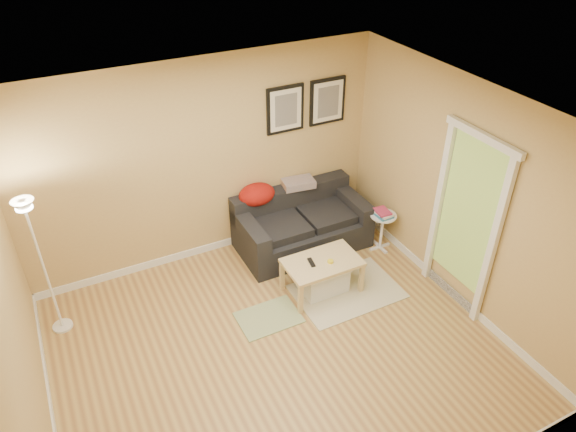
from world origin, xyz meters
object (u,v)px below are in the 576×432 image
(coffee_table, at_px, (322,276))
(storage_bin, at_px, (323,278))
(sofa, at_px, (303,222))
(side_table, at_px, (382,232))
(book_stack, at_px, (383,213))
(floor_lamp, at_px, (45,272))

(coffee_table, height_order, storage_bin, coffee_table)
(coffee_table, bearing_deg, storage_bin, 25.70)
(sofa, height_order, coffee_table, sofa)
(coffee_table, relative_size, storage_bin, 1.61)
(storage_bin, xyz_separation_m, side_table, (1.11, 0.38, 0.09))
(coffee_table, xyz_separation_m, side_table, (1.13, 0.38, 0.04))
(sofa, height_order, side_table, sofa)
(side_table, relative_size, book_stack, 2.12)
(book_stack, bearing_deg, coffee_table, -139.83)
(sofa, xyz_separation_m, book_stack, (0.90, -0.52, 0.19))
(coffee_table, relative_size, book_stack, 3.58)
(sofa, bearing_deg, side_table, -29.53)
(book_stack, bearing_deg, side_table, 32.59)
(floor_lamp, bearing_deg, side_table, -5.42)
(coffee_table, relative_size, side_table, 1.69)
(coffee_table, distance_m, side_table, 1.19)
(floor_lamp, bearing_deg, sofa, 2.49)
(sofa, bearing_deg, book_stack, -30.12)
(storage_bin, height_order, book_stack, book_stack)
(storage_bin, bearing_deg, floor_lamp, 165.36)
(book_stack, bearing_deg, sofa, 171.18)
(coffee_table, bearing_deg, side_table, 29.76)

